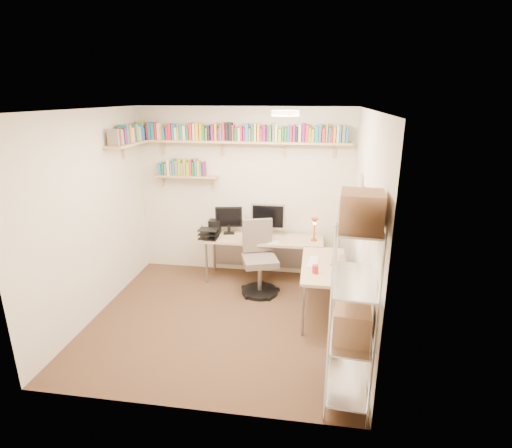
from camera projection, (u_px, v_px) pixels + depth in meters
The scene contains 6 objects.
ground at pixel (223, 319), 4.95m from camera, with size 3.20×3.20×0.00m, color #442B1D.
room_shell at pixel (220, 198), 4.47m from camera, with size 3.24×3.04×2.52m.
wall_shelves at pixel (211, 141), 5.60m from camera, with size 3.12×1.09×0.80m.
corner_desk at pixel (271, 244), 5.58m from camera, with size 2.05×1.69×1.15m.
office_chair at pixel (259, 263), 5.52m from camera, with size 0.57×0.58×1.02m.
wire_rack at pixel (356, 268), 3.26m from camera, with size 0.44×0.79×1.96m.
Camera 1 is at (1.05, -4.23, 2.64)m, focal length 28.00 mm.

